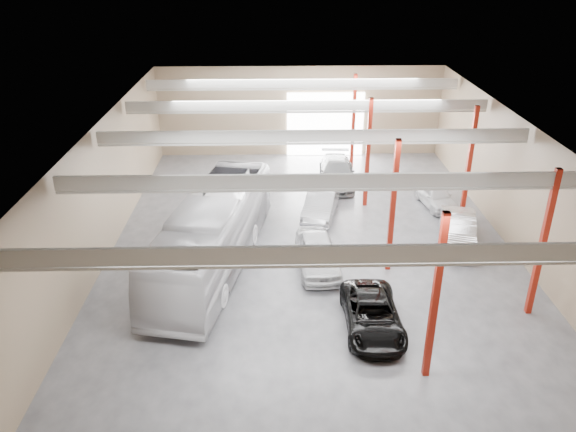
{
  "coord_description": "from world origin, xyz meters",
  "views": [
    {
      "loc": [
        -1.97,
        -26.96,
        15.03
      ],
      "look_at": [
        -1.32,
        -0.16,
        2.2
      ],
      "focal_mm": 35.0,
      "sensor_mm": 36.0,
      "label": 1
    }
  ],
  "objects_px": {
    "coach_bus": "(213,233)",
    "car_row_b": "(321,203)",
    "car_row_c": "(337,172)",
    "car_right_far": "(436,196)",
    "car_right_near": "(458,230)",
    "car_row_a": "(317,253)",
    "black_sedan": "(372,315)"
  },
  "relations": [
    {
      "from": "car_row_c",
      "to": "car_right_far",
      "type": "bearing_deg",
      "value": -30.27
    },
    {
      "from": "coach_bus",
      "to": "car_row_b",
      "type": "relative_size",
      "value": 2.75
    },
    {
      "from": "car_row_a",
      "to": "car_right_near",
      "type": "relative_size",
      "value": 0.98
    },
    {
      "from": "car_row_b",
      "to": "car_right_near",
      "type": "distance_m",
      "value": 8.31
    },
    {
      "from": "car_right_near",
      "to": "car_right_far",
      "type": "distance_m",
      "value": 5.2
    },
    {
      "from": "car_row_b",
      "to": "car_right_near",
      "type": "height_order",
      "value": "car_right_near"
    },
    {
      "from": "coach_bus",
      "to": "car_row_a",
      "type": "distance_m",
      "value": 5.42
    },
    {
      "from": "car_row_b",
      "to": "car_right_near",
      "type": "bearing_deg",
      "value": -14.48
    },
    {
      "from": "coach_bus",
      "to": "car_row_c",
      "type": "height_order",
      "value": "coach_bus"
    },
    {
      "from": "black_sedan",
      "to": "car_row_c",
      "type": "bearing_deg",
      "value": 89.61
    },
    {
      "from": "car_row_c",
      "to": "coach_bus",
      "type": "bearing_deg",
      "value": -120.87
    },
    {
      "from": "coach_bus",
      "to": "car_row_b",
      "type": "distance_m",
      "value": 8.5
    },
    {
      "from": "car_row_b",
      "to": "black_sedan",
      "type": "bearing_deg",
      "value": -69.69
    },
    {
      "from": "car_row_a",
      "to": "coach_bus",
      "type": "bearing_deg",
      "value": 171.84
    },
    {
      "from": "car_right_near",
      "to": "car_right_far",
      "type": "height_order",
      "value": "car_right_near"
    },
    {
      "from": "car_row_c",
      "to": "car_right_near",
      "type": "height_order",
      "value": "car_row_c"
    },
    {
      "from": "car_row_b",
      "to": "car_row_c",
      "type": "distance_m",
      "value": 5.42
    },
    {
      "from": "car_row_a",
      "to": "car_row_c",
      "type": "distance_m",
      "value": 11.74
    },
    {
      "from": "black_sedan",
      "to": "car_row_a",
      "type": "distance_m",
      "value": 5.58
    },
    {
      "from": "car_row_c",
      "to": "car_right_far",
      "type": "height_order",
      "value": "car_row_c"
    },
    {
      "from": "car_row_b",
      "to": "car_row_a",
      "type": "bearing_deg",
      "value": -82.41
    },
    {
      "from": "black_sedan",
      "to": "car_right_far",
      "type": "relative_size",
      "value": 1.26
    },
    {
      "from": "car_row_a",
      "to": "car_row_b",
      "type": "distance_m",
      "value": 6.37
    },
    {
      "from": "coach_bus",
      "to": "car_row_b",
      "type": "height_order",
      "value": "coach_bus"
    },
    {
      "from": "black_sedan",
      "to": "car_row_c",
      "type": "height_order",
      "value": "car_row_c"
    },
    {
      "from": "black_sedan",
      "to": "car_row_c",
      "type": "relative_size",
      "value": 0.88
    },
    {
      "from": "black_sedan",
      "to": "car_right_far",
      "type": "xyz_separation_m",
      "value": [
        6.14,
        12.81,
        -0.02
      ]
    },
    {
      "from": "car_row_a",
      "to": "car_right_near",
      "type": "xyz_separation_m",
      "value": [
        8.0,
        2.41,
        -0.01
      ]
    },
    {
      "from": "car_row_a",
      "to": "car_row_c",
      "type": "relative_size",
      "value": 0.86
    },
    {
      "from": "coach_bus",
      "to": "car_row_c",
      "type": "relative_size",
      "value": 2.33
    },
    {
      "from": "car_row_b",
      "to": "car_row_c",
      "type": "relative_size",
      "value": 0.85
    },
    {
      "from": "black_sedan",
      "to": "car_row_c",
      "type": "xyz_separation_m",
      "value": [
        0.18,
        16.73,
        0.13
      ]
    }
  ]
}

